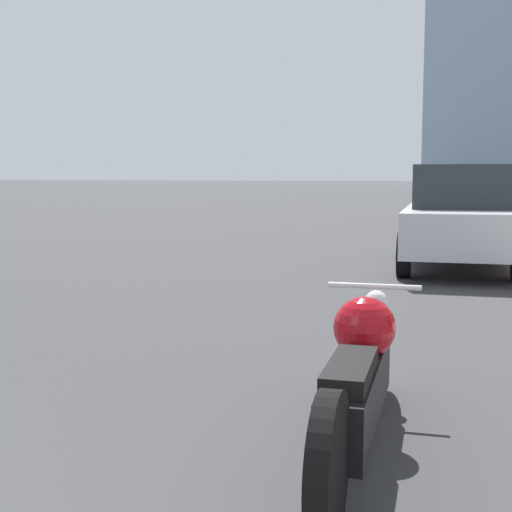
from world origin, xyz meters
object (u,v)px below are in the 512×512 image
at_px(parked_car_silver, 460,217).
at_px(parked_car_white, 509,190).
at_px(motorcycle, 359,377).
at_px(parked_car_red, 495,199).

distance_m(parked_car_silver, parked_car_white, 23.99).
relative_size(parked_car_silver, parked_car_white, 1.14).
height_order(motorcycle, parked_car_white, parked_car_white).
bearing_deg(parked_car_red, parked_car_white, 85.58).
bearing_deg(parked_car_silver, parked_car_red, 83.59).
bearing_deg(parked_car_silver, parked_car_white, 83.41).
height_order(parked_car_silver, parked_car_red, parked_car_silver).
xyz_separation_m(motorcycle, parked_car_silver, (-0.16, 8.49, 0.45)).
bearing_deg(parked_car_red, motorcycle, -93.39).
relative_size(motorcycle, parked_car_red, 0.62).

